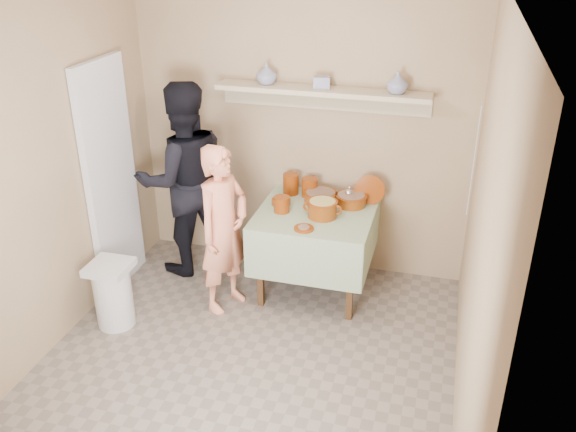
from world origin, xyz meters
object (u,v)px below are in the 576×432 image
(serving_table, at_px, (316,224))
(trash_bin, at_px, (113,294))
(person_cook, at_px, (224,230))
(person_helper, at_px, (184,180))
(cazuela_rice, at_px, (322,207))

(serving_table, xyz_separation_m, trash_bin, (-1.43, -0.95, -0.36))
(trash_bin, bearing_deg, serving_table, 33.54)
(person_cook, height_order, trash_bin, person_cook)
(person_helper, height_order, trash_bin, person_helper)
(person_helper, xyz_separation_m, cazuela_rice, (1.30, -0.15, -0.04))
(person_helper, height_order, serving_table, person_helper)
(serving_table, distance_m, cazuela_rice, 0.23)
(cazuela_rice, height_order, trash_bin, cazuela_rice)
(person_helper, bearing_deg, serving_table, 139.93)
(cazuela_rice, distance_m, trash_bin, 1.82)
(person_helper, bearing_deg, trash_bin, 41.04)
(person_helper, relative_size, cazuela_rice, 5.37)
(serving_table, bearing_deg, cazuela_rice, -51.84)
(serving_table, height_order, cazuela_rice, cazuela_rice)
(person_helper, bearing_deg, cazuela_rice, 136.06)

